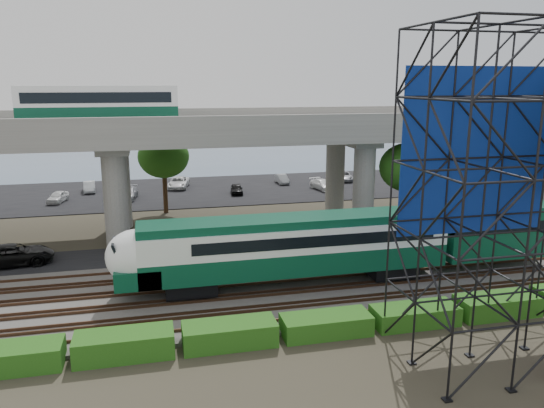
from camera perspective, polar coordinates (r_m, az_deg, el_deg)
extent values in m
plane|color=#474233|center=(31.71, 1.51, -10.56)|extent=(140.00, 140.00, 0.00)
cube|color=slate|center=(33.46, 0.63, -9.07)|extent=(90.00, 12.00, 0.20)
cube|color=black|center=(41.29, -2.21, -4.82)|extent=(90.00, 5.00, 0.08)
cube|color=black|center=(63.80, -6.28, 1.52)|extent=(90.00, 18.00, 0.08)
cube|color=#4A627A|center=(85.36, -8.11, 4.37)|extent=(140.00, 40.00, 0.03)
cube|color=#472D1E|center=(29.21, 2.90, -12.13)|extent=(90.00, 0.08, 0.16)
cube|color=#472D1E|center=(30.47, 2.13, -11.01)|extent=(90.00, 0.08, 0.16)
cube|color=#472D1E|center=(30.96, 1.85, -10.61)|extent=(90.00, 0.08, 0.16)
cube|color=#472D1E|center=(32.24, 1.18, -9.61)|extent=(90.00, 0.08, 0.16)
cube|color=#472D1E|center=(32.74, 0.93, -9.24)|extent=(90.00, 0.08, 0.16)
cube|color=#472D1E|center=(34.04, 0.33, -8.35)|extent=(90.00, 0.08, 0.16)
cube|color=#472D1E|center=(34.55, 0.11, -8.02)|extent=(90.00, 0.08, 0.16)
cube|color=#472D1E|center=(35.86, -0.42, -7.21)|extent=(90.00, 0.08, 0.16)
cube|color=#472D1E|center=(36.38, -0.62, -6.92)|extent=(90.00, 0.08, 0.16)
cube|color=#472D1E|center=(37.70, -1.10, -6.19)|extent=(90.00, 0.08, 0.16)
cube|color=black|center=(32.42, -8.74, -8.63)|extent=(3.00, 2.20, 0.90)
cube|color=black|center=(35.69, 12.68, -6.74)|extent=(3.00, 2.20, 0.90)
cube|color=#09442C|center=(33.08, 2.53, -5.91)|extent=(19.00, 3.00, 1.40)
cube|color=white|center=(32.64, 2.56, -3.50)|extent=(19.00, 3.00, 1.50)
cube|color=#09442C|center=(32.37, 2.58, -1.81)|extent=(19.00, 2.60, 0.50)
cube|color=black|center=(32.90, 4.24, -3.30)|extent=(15.00, 3.06, 0.70)
ellipsoid|color=white|center=(31.67, -14.31, -5.47)|extent=(3.60, 3.00, 3.20)
cube|color=#09442C|center=(32.01, -14.21, -7.26)|extent=(2.60, 3.00, 1.10)
cube|color=black|center=(31.57, -16.36, -4.71)|extent=(0.48, 2.00, 1.09)
cube|color=#09442C|center=(38.86, 22.86, -2.52)|extent=(8.00, 3.00, 3.40)
cube|color=#9E9B93|center=(44.90, -3.67, 7.78)|extent=(80.00, 12.00, 1.20)
cube|color=#9E9B93|center=(39.17, -2.26, 8.72)|extent=(80.00, 0.50, 1.10)
cube|color=#9E9B93|center=(50.48, -4.80, 9.65)|extent=(80.00, 0.50, 1.10)
cylinder|color=#9E9B93|center=(41.59, -16.45, 0.43)|extent=(1.80, 1.80, 8.00)
cylinder|color=#9E9B93|center=(48.44, -16.05, 2.19)|extent=(1.80, 1.80, 8.00)
cube|color=#9E9B93|center=(44.44, -16.54, 6.05)|extent=(2.40, 9.00, 0.60)
cylinder|color=#9E9B93|center=(45.03, 9.84, 1.71)|extent=(1.80, 1.80, 8.00)
cylinder|color=#9E9B93|center=(51.43, 6.81, 3.22)|extent=(1.80, 1.80, 8.00)
cube|color=#9E9B93|center=(47.68, 8.37, 6.89)|extent=(2.40, 9.00, 0.60)
cylinder|color=#9E9B93|center=(59.98, 23.23, 3.65)|extent=(1.80, 1.80, 8.00)
cube|color=#9E9B93|center=(56.80, 25.64, 6.73)|extent=(2.40, 9.00, 0.60)
cube|color=black|center=(44.34, -17.94, 8.35)|extent=(12.00, 2.50, 0.70)
cube|color=#09442C|center=(44.29, -18.01, 9.38)|extent=(12.00, 2.50, 0.90)
cube|color=white|center=(44.24, -18.11, 10.80)|extent=(12.00, 2.50, 1.30)
cube|color=black|center=(44.24, -18.12, 10.86)|extent=(11.00, 2.56, 0.80)
cube|color=white|center=(44.23, -18.19, 11.83)|extent=(12.00, 2.40, 0.30)
cube|color=navy|center=(28.26, 21.11, 5.27)|extent=(8.10, 0.08, 8.25)
cube|color=black|center=(28.55, 23.06, -14.39)|extent=(9.36, 6.36, 0.08)
cube|color=#205613|center=(27.50, -26.38, -14.63)|extent=(4.60, 1.80, 1.10)
cube|color=#205613|center=(26.73, -15.58, -14.38)|extent=(4.60, 1.80, 1.20)
cube|color=#205613|center=(26.92, -4.58, -13.76)|extent=(4.60, 1.80, 1.15)
cube|color=#205613|center=(28.03, 5.83, -12.79)|extent=(4.60, 1.80, 1.03)
cube|color=#205613|center=(29.93, 15.11, -11.48)|extent=(4.60, 1.80, 1.01)
cube|color=#205613|center=(32.46, 23.04, -10.01)|extent=(4.60, 1.80, 1.12)
cylinder|color=#382314|center=(47.05, 14.25, -0.01)|extent=(0.44, 0.44, 4.80)
ellipsoid|color=#205613|center=(46.45, 14.47, 3.84)|extent=(4.94, 4.94, 4.18)
cylinder|color=#382314|center=(53.12, -11.43, 1.60)|extent=(0.44, 0.44, 4.80)
ellipsoid|color=#205613|center=(52.59, -11.59, 5.02)|extent=(4.94, 4.94, 4.18)
imported|color=black|center=(41.54, -26.03, -4.93)|extent=(5.66, 3.28, 1.48)
imported|color=silver|center=(61.06, -22.05, 0.72)|extent=(2.19, 3.73, 1.19)
imported|color=silver|center=(65.57, -19.05, 1.76)|extent=(1.59, 3.73, 1.20)
imported|color=gray|center=(60.34, -15.21, 1.12)|extent=(2.30, 4.50, 1.25)
imported|color=silver|center=(65.28, -10.01, 2.29)|extent=(3.11, 5.09, 1.32)
imported|color=black|center=(61.08, -3.82, 1.64)|extent=(1.71, 3.46, 1.13)
imported|color=#909397|center=(67.24, 1.09, 2.71)|extent=(1.24, 3.42, 1.12)
imported|color=white|center=(63.57, 5.47, 2.09)|extent=(2.49, 4.42, 1.21)
imported|color=#97989D|center=(69.72, 7.71, 3.00)|extent=(2.84, 4.62, 1.19)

